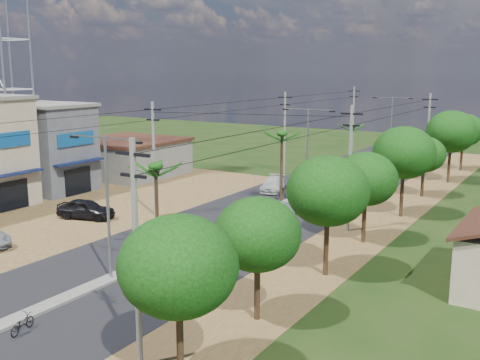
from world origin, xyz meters
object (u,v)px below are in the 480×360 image
object	(u,v)px
car_silver_mid	(279,209)
car_white_far	(273,185)
car_parked_dark	(86,209)
moto_rider_east	(22,324)

from	to	relation	value
car_silver_mid	car_white_far	world-z (taller)	car_silver_mid
car_white_far	car_parked_dark	distance (m)	18.11
car_white_far	moto_rider_east	size ratio (longest dim) A/B	2.92
car_silver_mid	car_white_far	size ratio (longest dim) A/B	0.89
car_silver_mid	car_parked_dark	size ratio (longest dim) A/B	0.89
car_white_far	car_parked_dark	xyz separation A→B (m)	(-7.50, -16.48, 0.11)
car_silver_mid	car_white_far	distance (m)	9.51
car_white_far	car_silver_mid	bearing A→B (deg)	-75.99
car_white_far	moto_rider_east	distance (m)	31.87
car_parked_dark	moto_rider_east	bearing A→B (deg)	-157.55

